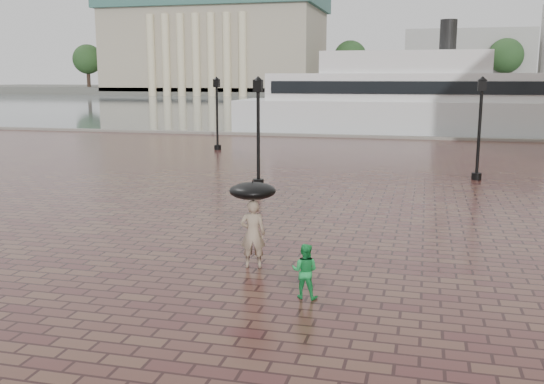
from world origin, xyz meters
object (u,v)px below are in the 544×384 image
(ferry_near, at_px, (403,100))
(street_lamps, at_px, (382,120))
(adult_pedestrian, at_px, (253,234))
(child_pedestrian, at_px, (305,271))

(ferry_near, bearing_deg, street_lamps, -90.95)
(adult_pedestrian, distance_m, ferry_near, 37.79)
(adult_pedestrian, bearing_deg, ferry_near, -105.03)
(adult_pedestrian, relative_size, ferry_near, 0.06)
(street_lamps, xyz_separation_m, adult_pedestrian, (-1.68, -18.19, -1.50))
(street_lamps, distance_m, ferry_near, 19.51)
(child_pedestrian, relative_size, ferry_near, 0.04)
(street_lamps, distance_m, adult_pedestrian, 18.32)
(street_lamps, height_order, adult_pedestrian, street_lamps)
(child_pedestrian, bearing_deg, ferry_near, -86.99)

